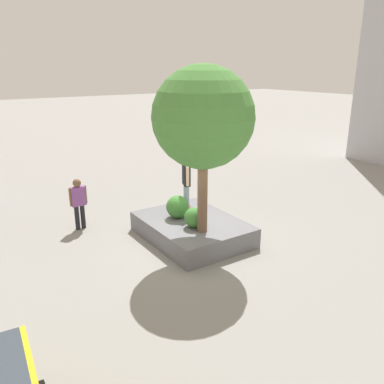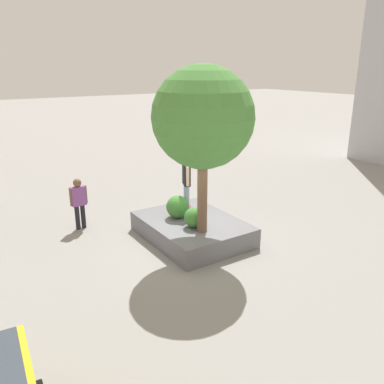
% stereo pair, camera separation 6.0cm
% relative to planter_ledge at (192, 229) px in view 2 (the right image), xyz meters
% --- Properties ---
extents(ground_plane, '(120.00, 120.00, 0.00)m').
position_rel_planter_ledge_xyz_m(ground_plane, '(-0.35, 0.21, -0.30)').
color(ground_plane, gray).
extents(planter_ledge, '(3.38, 2.55, 0.60)m').
position_rel_planter_ledge_xyz_m(planter_ledge, '(0.00, 0.00, 0.00)').
color(planter_ledge, slate).
rests_on(planter_ledge, ground).
extents(plaza_tree, '(2.71, 2.71, 4.56)m').
position_rel_planter_ledge_xyz_m(plaza_tree, '(-0.86, 0.22, 3.49)').
color(plaza_tree, brown).
rests_on(plaza_tree, planter_ledge).
extents(boxwood_shrub, '(0.59, 0.59, 0.59)m').
position_rel_planter_ledge_xyz_m(boxwood_shrub, '(-0.48, 0.24, 0.59)').
color(boxwood_shrub, '#3D7A33').
rests_on(boxwood_shrub, planter_ledge).
extents(hedge_clump, '(0.70, 0.70, 0.70)m').
position_rel_planter_ledge_xyz_m(hedge_clump, '(0.43, 0.25, 0.65)').
color(hedge_clump, '#3D7A33').
rests_on(hedge_clump, planter_ledge).
extents(skateboard, '(0.76, 0.65, 0.07)m').
position_rel_planter_ledge_xyz_m(skateboard, '(0.74, -0.27, 0.36)').
color(skateboard, '#A51E1E').
rests_on(skateboard, planter_ledge).
extents(skateboarder, '(0.55, 0.36, 1.74)m').
position_rel_planter_ledge_xyz_m(skateboarder, '(0.74, -0.27, 1.38)').
color(skateboarder, '#8C9EB7').
rests_on(skateboarder, skateboard).
extents(passerby_with_bag, '(0.26, 0.57, 1.69)m').
position_rel_planter_ledge_xyz_m(passerby_with_bag, '(2.65, 2.62, 0.67)').
color(passerby_with_bag, black).
rests_on(passerby_with_bag, ground).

